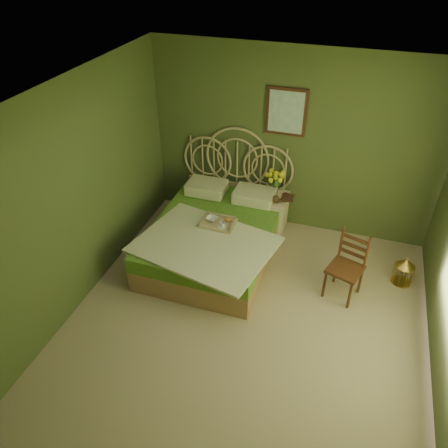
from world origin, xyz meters
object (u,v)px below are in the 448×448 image
(chair, at_px, (347,261))
(birdcage, at_px, (403,271))
(bed, at_px, (215,234))
(nightstand, at_px, (269,209))

(chair, distance_m, birdcage, 0.87)
(bed, bearing_deg, nightstand, 53.79)
(bed, bearing_deg, birdcage, 3.58)
(birdcage, bearing_deg, nightstand, 162.25)
(nightstand, relative_size, chair, 1.16)
(nightstand, xyz_separation_m, birdcage, (1.91, -0.61, -0.18))
(chair, bearing_deg, nightstand, 158.19)
(birdcage, bearing_deg, bed, -176.42)
(chair, xyz_separation_m, birdcage, (0.71, 0.39, -0.30))
(bed, distance_m, chair, 1.78)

